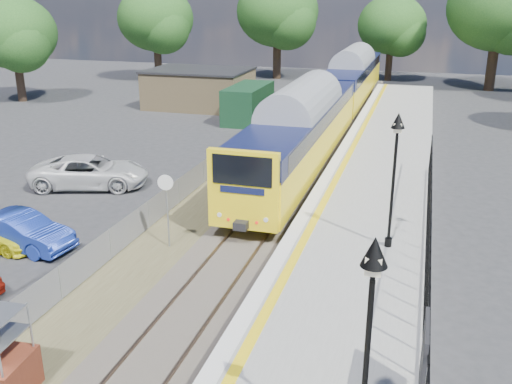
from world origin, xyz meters
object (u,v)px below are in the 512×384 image
at_px(victorian_lamp_north, 396,150).
at_px(train, 333,96).
at_px(victorian_lamp_south, 371,305).
at_px(car_blue, 21,231).
at_px(speed_sign, 167,199).
at_px(car_white, 90,172).

distance_m(victorian_lamp_north, train, 21.55).
bearing_deg(victorian_lamp_south, car_blue, 149.34).
xyz_separation_m(train, car_blue, (-7.90, -22.85, -1.65)).
height_order(train, car_blue, train).
height_order(speed_sign, car_blue, speed_sign).
relative_size(victorian_lamp_south, victorian_lamp_north, 1.00).
height_order(victorian_lamp_north, speed_sign, victorian_lamp_north).
distance_m(train, speed_sign, 21.46).
bearing_deg(victorian_lamp_north, car_blue, -171.14).
bearing_deg(victorian_lamp_north, victorian_lamp_south, -88.85).
bearing_deg(victorian_lamp_south, car_white, 134.76).
relative_size(speed_sign, car_white, 0.52).
bearing_deg(speed_sign, victorian_lamp_north, -7.24).
relative_size(train, car_white, 7.30).
bearing_deg(speed_sign, victorian_lamp_south, -60.25).
xyz_separation_m(victorian_lamp_south, car_white, (-14.86, 14.98, -3.52)).
xyz_separation_m(train, speed_sign, (-2.64, -21.29, -0.36)).
xyz_separation_m(victorian_lamp_north, car_white, (-14.66, 4.98, -3.52)).
relative_size(victorian_lamp_north, speed_sign, 1.59).
bearing_deg(victorian_lamp_north, speed_sign, -176.40).
bearing_deg(victorian_lamp_north, train, 104.30).
distance_m(victorian_lamp_north, car_blue, 13.83).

